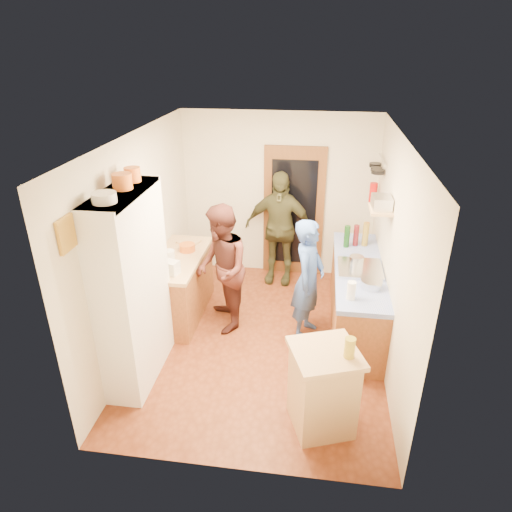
% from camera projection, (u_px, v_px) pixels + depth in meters
% --- Properties ---
extents(floor, '(3.00, 4.00, 0.02)m').
position_uv_depth(floor, '(261.00, 340.00, 5.95)').
color(floor, brown).
rests_on(floor, ground).
extents(ceiling, '(3.00, 4.00, 0.02)m').
position_uv_depth(ceiling, '(263.00, 136.00, 4.82)').
color(ceiling, silver).
rests_on(ceiling, ground).
extents(wall_back, '(3.00, 0.02, 2.60)m').
position_uv_depth(wall_back, '(278.00, 196.00, 7.18)').
color(wall_back, beige).
rests_on(wall_back, ground).
extents(wall_front, '(3.00, 0.02, 2.60)m').
position_uv_depth(wall_front, '(229.00, 355.00, 3.59)').
color(wall_front, beige).
rests_on(wall_front, ground).
extents(wall_left, '(0.02, 4.00, 2.60)m').
position_uv_depth(wall_left, '(140.00, 242.00, 5.58)').
color(wall_left, beige).
rests_on(wall_left, ground).
extents(wall_right, '(0.02, 4.00, 2.60)m').
position_uv_depth(wall_right, '(393.00, 257.00, 5.19)').
color(wall_right, beige).
rests_on(wall_right, ground).
extents(door_frame, '(0.95, 0.06, 2.10)m').
position_uv_depth(door_frame, '(294.00, 212.00, 7.22)').
color(door_frame, brown).
rests_on(door_frame, ground).
extents(door_glass, '(0.70, 0.02, 1.70)m').
position_uv_depth(door_glass, '(293.00, 213.00, 7.19)').
color(door_glass, black).
rests_on(door_glass, door_frame).
extents(hutch_body, '(0.40, 1.20, 2.20)m').
position_uv_depth(hutch_body, '(133.00, 289.00, 4.92)').
color(hutch_body, white).
rests_on(hutch_body, ground).
extents(hutch_top_shelf, '(0.40, 1.14, 0.04)m').
position_uv_depth(hutch_top_shelf, '(120.00, 193.00, 4.45)').
color(hutch_top_shelf, white).
rests_on(hutch_top_shelf, hutch_body).
extents(plate_stack, '(0.22, 0.22, 0.09)m').
position_uv_depth(plate_stack, '(104.00, 198.00, 4.12)').
color(plate_stack, white).
rests_on(plate_stack, hutch_top_shelf).
extents(orange_pot_a, '(0.20, 0.20, 0.16)m').
position_uv_depth(orange_pot_a, '(122.00, 181.00, 4.48)').
color(orange_pot_a, orange).
rests_on(orange_pot_a, hutch_top_shelf).
extents(orange_pot_b, '(0.17, 0.17, 0.15)m').
position_uv_depth(orange_pot_b, '(132.00, 174.00, 4.72)').
color(orange_pot_b, orange).
rests_on(orange_pot_b, hutch_top_shelf).
extents(left_counter_base, '(0.60, 1.40, 0.85)m').
position_uv_depth(left_counter_base, '(180.00, 287.00, 6.32)').
color(left_counter_base, '#9D572C').
rests_on(left_counter_base, ground).
extents(left_counter_top, '(0.64, 1.44, 0.05)m').
position_uv_depth(left_counter_top, '(178.00, 258.00, 6.12)').
color(left_counter_top, tan).
rests_on(left_counter_top, left_counter_base).
extents(toaster, '(0.26, 0.21, 0.17)m').
position_uv_depth(toaster, '(170.00, 267.00, 5.65)').
color(toaster, white).
rests_on(toaster, left_counter_top).
extents(kettle, '(0.15, 0.15, 0.17)m').
position_uv_depth(kettle, '(169.00, 257.00, 5.91)').
color(kettle, white).
rests_on(kettle, left_counter_top).
extents(orange_bowl, '(0.23, 0.23, 0.10)m').
position_uv_depth(orange_bowl, '(187.00, 247.00, 6.26)').
color(orange_bowl, orange).
rests_on(orange_bowl, left_counter_top).
extents(chopping_board, '(0.35, 0.30, 0.02)m').
position_uv_depth(chopping_board, '(189.00, 242.00, 6.53)').
color(chopping_board, tan).
rests_on(chopping_board, left_counter_top).
extents(right_counter_base, '(0.60, 2.20, 0.84)m').
position_uv_depth(right_counter_base, '(356.00, 299.00, 6.06)').
color(right_counter_base, '#9D572C').
rests_on(right_counter_base, ground).
extents(right_counter_top, '(0.62, 2.22, 0.06)m').
position_uv_depth(right_counter_top, '(359.00, 268.00, 5.87)').
color(right_counter_top, '#1838BD').
rests_on(right_counter_top, right_counter_base).
extents(hob, '(0.55, 0.58, 0.04)m').
position_uv_depth(hob, '(360.00, 268.00, 5.76)').
color(hob, silver).
rests_on(hob, right_counter_top).
extents(pot_on_hob, '(0.18, 0.18, 0.12)m').
position_uv_depth(pot_on_hob, '(356.00, 261.00, 5.78)').
color(pot_on_hob, silver).
rests_on(pot_on_hob, hob).
extents(bottle_a, '(0.10, 0.10, 0.31)m').
position_uv_depth(bottle_a, '(347.00, 236.00, 6.34)').
color(bottle_a, '#143F14').
rests_on(bottle_a, right_counter_top).
extents(bottle_b, '(0.10, 0.10, 0.30)m').
position_uv_depth(bottle_b, '(356.00, 235.00, 6.38)').
color(bottle_b, '#591419').
rests_on(bottle_b, right_counter_top).
extents(bottle_c, '(0.11, 0.11, 0.34)m').
position_uv_depth(bottle_c, '(366.00, 234.00, 6.37)').
color(bottle_c, olive).
rests_on(bottle_c, right_counter_top).
extents(paper_towel, '(0.10, 0.10, 0.21)m').
position_uv_depth(paper_towel, '(351.00, 290.00, 5.09)').
color(paper_towel, white).
rests_on(paper_towel, right_counter_top).
extents(mixing_bowl, '(0.30, 0.30, 0.10)m').
position_uv_depth(mixing_bowl, '(371.00, 284.00, 5.34)').
color(mixing_bowl, silver).
rests_on(mixing_bowl, right_counter_top).
extents(island_base, '(0.70, 0.70, 0.86)m').
position_uv_depth(island_base, '(322.00, 391.00, 4.47)').
color(island_base, tan).
rests_on(island_base, ground).
extents(island_top, '(0.79, 0.79, 0.05)m').
position_uv_depth(island_top, '(326.00, 353.00, 4.27)').
color(island_top, tan).
rests_on(island_top, island_base).
extents(cutting_board, '(0.42, 0.38, 0.02)m').
position_uv_depth(cutting_board, '(319.00, 350.00, 4.30)').
color(cutting_board, white).
rests_on(cutting_board, island_top).
extents(oil_jar, '(0.13, 0.13, 0.20)m').
position_uv_depth(oil_jar, '(350.00, 348.00, 4.14)').
color(oil_jar, '#AD9E2D').
rests_on(oil_jar, island_top).
extents(pan_rail, '(0.02, 0.65, 0.02)m').
position_uv_depth(pan_rail, '(382.00, 159.00, 6.24)').
color(pan_rail, silver).
rests_on(pan_rail, wall_right).
extents(pan_hang_a, '(0.18, 0.18, 0.05)m').
position_uv_depth(pan_hang_a, '(378.00, 172.00, 6.14)').
color(pan_hang_a, black).
rests_on(pan_hang_a, pan_rail).
extents(pan_hang_b, '(0.16, 0.16, 0.05)m').
position_uv_depth(pan_hang_b, '(376.00, 169.00, 6.33)').
color(pan_hang_b, black).
rests_on(pan_hang_b, pan_rail).
extents(pan_hang_c, '(0.17, 0.17, 0.05)m').
position_uv_depth(pan_hang_c, '(375.00, 165.00, 6.50)').
color(pan_hang_c, black).
rests_on(pan_hang_c, pan_rail).
extents(wall_shelf, '(0.26, 0.42, 0.03)m').
position_uv_depth(wall_shelf, '(381.00, 210.00, 5.44)').
color(wall_shelf, tan).
rests_on(wall_shelf, wall_right).
extents(radio, '(0.23, 0.31, 0.15)m').
position_uv_depth(radio, '(382.00, 202.00, 5.40)').
color(radio, silver).
rests_on(radio, wall_shelf).
extents(ext_bracket, '(0.06, 0.10, 0.04)m').
position_uv_depth(ext_bracket, '(377.00, 197.00, 6.65)').
color(ext_bracket, black).
rests_on(ext_bracket, wall_right).
extents(fire_extinguisher, '(0.11, 0.11, 0.32)m').
position_uv_depth(fire_extinguisher, '(373.00, 194.00, 6.64)').
color(fire_extinguisher, red).
rests_on(fire_extinguisher, wall_right).
extents(picture_frame, '(0.03, 0.25, 0.30)m').
position_uv_depth(picture_frame, '(66.00, 234.00, 3.86)').
color(picture_frame, gold).
rests_on(picture_frame, wall_left).
extents(person_hob, '(0.53, 0.66, 1.60)m').
position_uv_depth(person_hob, '(310.00, 281.00, 5.72)').
color(person_hob, '#3453A0').
rests_on(person_hob, ground).
extents(person_left, '(0.89, 1.00, 1.71)m').
position_uv_depth(person_left, '(223.00, 268.00, 5.92)').
color(person_left, '#46201B').
rests_on(person_left, ground).
extents(person_back, '(1.09, 0.53, 1.80)m').
position_uv_depth(person_back, '(280.00, 228.00, 7.01)').
color(person_back, '#3A3920').
rests_on(person_back, ground).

